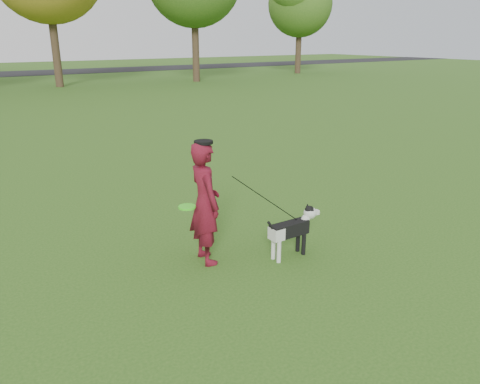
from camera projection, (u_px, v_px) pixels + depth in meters
ground at (232, 264)px, 6.56m from camera, size 120.00×120.00×0.00m
man at (205, 203)px, 6.41m from camera, size 0.48×0.67×1.73m
dog at (293, 227)px, 6.68m from camera, size 0.96×0.19×0.73m
man_held_items at (266, 199)px, 6.60m from camera, size 1.71×0.69×1.25m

